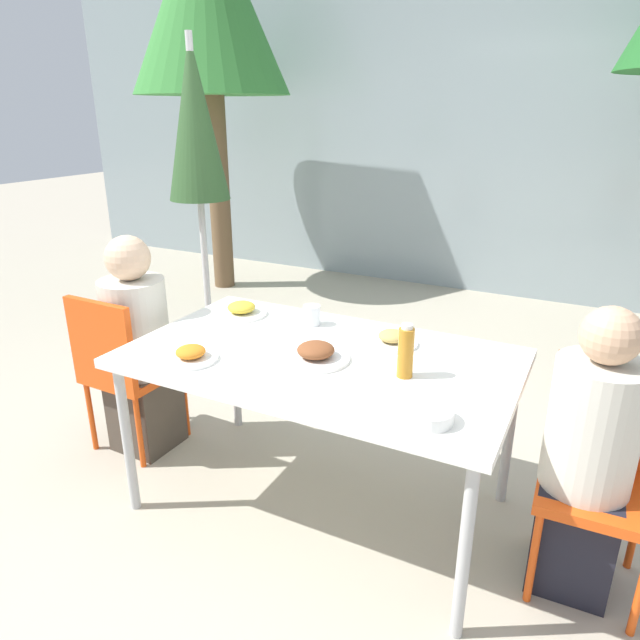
# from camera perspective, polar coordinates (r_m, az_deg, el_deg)

# --- Properties ---
(ground_plane) EXTENTS (24.00, 24.00, 0.00)m
(ground_plane) POSITION_cam_1_polar(r_m,az_deg,el_deg) (2.75, 0.00, -17.82)
(ground_plane) COLOR #B2A893
(building_facade) EXTENTS (10.00, 0.20, 3.00)m
(building_facade) POSITION_cam_1_polar(r_m,az_deg,el_deg) (5.68, 18.00, 17.50)
(building_facade) COLOR #89999E
(building_facade) RESTS_ON ground
(dining_table) EXTENTS (1.59, 0.93, 0.75)m
(dining_table) POSITION_cam_1_polar(r_m,az_deg,el_deg) (2.38, 0.00, -4.56)
(dining_table) COLOR white
(dining_table) RESTS_ON ground
(chair_left) EXTENTS (0.41, 0.41, 0.85)m
(chair_left) POSITION_cam_1_polar(r_m,az_deg,el_deg) (3.04, -19.30, -4.14)
(chair_left) COLOR #E54C14
(chair_left) RESTS_ON ground
(person_left) EXTENTS (0.32, 0.32, 1.14)m
(person_left) POSITION_cam_1_polar(r_m,az_deg,el_deg) (3.03, -17.65, -3.02)
(person_left) COLOR #473D33
(person_left) RESTS_ON ground
(chair_right) EXTENTS (0.41, 0.41, 0.85)m
(chair_right) POSITION_cam_1_polar(r_m,az_deg,el_deg) (2.37, 26.27, -12.52)
(chair_right) COLOR #E54C14
(chair_right) RESTS_ON ground
(person_right) EXTENTS (0.31, 0.31, 1.11)m
(person_right) POSITION_cam_1_polar(r_m,az_deg,el_deg) (2.28, 25.10, -12.76)
(person_right) COLOR black
(person_right) RESTS_ON ground
(closed_umbrella) EXTENTS (0.39, 0.39, 2.13)m
(closed_umbrella) POSITION_cam_1_polar(r_m,az_deg,el_deg) (3.80, -12.33, 17.83)
(closed_umbrella) COLOR #333333
(closed_umbrella) RESTS_ON ground
(plate_0) EXTENTS (0.25, 0.25, 0.07)m
(plate_0) POSITION_cam_1_polar(r_m,az_deg,el_deg) (2.81, -7.85, 0.99)
(plate_0) COLOR white
(plate_0) RESTS_ON dining_table
(plate_1) EXTENTS (0.28, 0.28, 0.07)m
(plate_1) POSITION_cam_1_polar(r_m,az_deg,el_deg) (2.29, -0.42, -3.38)
(plate_1) COLOR white
(plate_1) RESTS_ON dining_table
(plate_2) EXTENTS (0.22, 0.22, 0.06)m
(plate_2) POSITION_cam_1_polar(r_m,az_deg,el_deg) (2.35, -12.78, -3.44)
(plate_2) COLOR white
(plate_2) RESTS_ON dining_table
(plate_3) EXTENTS (0.22, 0.22, 0.06)m
(plate_3) POSITION_cam_1_polar(r_m,az_deg,el_deg) (2.46, 7.24, -1.92)
(plate_3) COLOR white
(plate_3) RESTS_ON dining_table
(bottle) EXTENTS (0.06, 0.06, 0.21)m
(bottle) POSITION_cam_1_polar(r_m,az_deg,el_deg) (2.15, 8.57, -3.16)
(bottle) COLOR #B7751E
(bottle) RESTS_ON dining_table
(drinking_cup) EXTENTS (0.08, 0.08, 0.09)m
(drinking_cup) POSITION_cam_1_polar(r_m,az_deg,el_deg) (2.66, -0.83, 0.49)
(drinking_cup) COLOR white
(drinking_cup) RESTS_ON dining_table
(salad_bowl) EXTENTS (0.16, 0.16, 0.05)m
(salad_bowl) POSITION_cam_1_polar(r_m,az_deg,el_deg) (1.90, 10.86, -9.32)
(salad_bowl) COLOR white
(salad_bowl) RESTS_ON dining_table
(tree_behind_left) EXTENTS (1.41, 1.41, 3.42)m
(tree_behind_left) POSITION_cam_1_polar(r_m,az_deg,el_deg) (5.73, -11.18, 28.93)
(tree_behind_left) COLOR brown
(tree_behind_left) RESTS_ON ground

